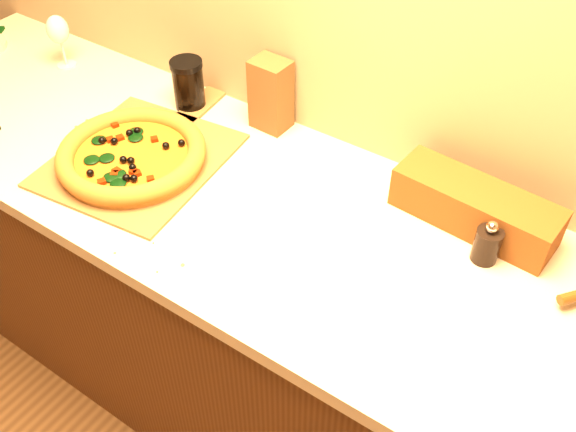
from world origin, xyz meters
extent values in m
cube|color=#49260F|center=(0.00, 1.43, 0.43)|extent=(2.80, 0.65, 0.86)
cube|color=beige|center=(0.00, 1.43, 0.88)|extent=(2.84, 0.68, 0.04)
cube|color=brown|center=(-0.48, 1.38, 0.90)|extent=(0.45, 0.48, 0.01)
cube|color=brown|center=(-0.51, 1.67, 0.90)|extent=(0.09, 0.18, 0.01)
cylinder|color=#B6742D|center=(-0.48, 1.36, 0.92)|extent=(0.35, 0.35, 0.02)
cylinder|color=orange|center=(-0.48, 1.36, 0.93)|extent=(0.30, 0.30, 0.01)
torus|color=#99511B|center=(-0.48, 1.36, 0.94)|extent=(0.37, 0.37, 0.05)
ellipsoid|color=black|center=(-0.42, 1.40, 0.94)|extent=(0.04, 0.04, 0.01)
sphere|color=black|center=(-0.52, 1.34, 0.94)|extent=(0.02, 0.02, 0.02)
cube|color=maroon|center=(-0.45, 1.31, 0.94)|extent=(0.02, 0.02, 0.01)
cylinder|color=black|center=(0.38, 1.56, 0.94)|extent=(0.06, 0.06, 0.08)
sphere|color=silver|center=(0.38, 1.56, 1.00)|extent=(0.03, 0.03, 0.03)
cylinder|color=#562F0E|center=(0.57, 1.53, 0.93)|extent=(0.06, 0.06, 0.02)
cube|color=brown|center=(0.32, 1.64, 0.95)|extent=(0.38, 0.15, 0.10)
cylinder|color=silver|center=(-1.00, 1.60, 0.90)|extent=(0.06, 0.06, 0.00)
cylinder|color=silver|center=(-1.00, 1.60, 0.94)|extent=(0.01, 0.01, 0.07)
ellipsoid|color=silver|center=(-1.00, 1.60, 1.02)|extent=(0.07, 0.07, 0.09)
cube|color=brown|center=(-0.29, 1.70, 1.00)|extent=(0.10, 0.08, 0.20)
cylinder|color=black|center=(-0.53, 1.65, 0.96)|extent=(0.09, 0.09, 0.13)
cylinder|color=black|center=(-0.53, 1.65, 1.04)|extent=(0.09, 0.09, 0.02)
camera|label=1|loc=(0.57, 0.53, 1.92)|focal=40.00mm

